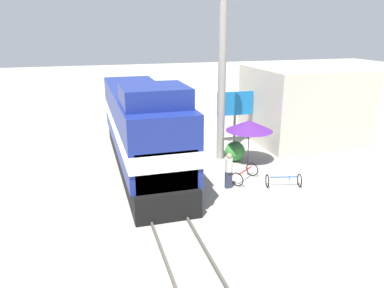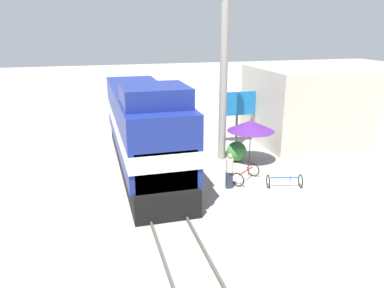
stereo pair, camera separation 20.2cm
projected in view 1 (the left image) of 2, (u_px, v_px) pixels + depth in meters
The scene contains 12 objects.
ground_plane at pixel (151, 184), 18.29m from camera, with size 120.00×120.00×0.00m, color gray.
rail_near at pixel (137, 184), 18.07m from camera, with size 0.08×33.48×0.15m, color #4C4742.
rail_far at pixel (166, 180), 18.45m from camera, with size 0.08×33.48×0.15m, color #4C4742.
locomotive at pixel (143, 129), 19.45m from camera, with size 2.94×12.64×5.00m.
utility_pole at pixel (222, 71), 20.32m from camera, with size 1.80×0.42×9.90m.
vendor_umbrella at pixel (249, 126), 20.49m from camera, with size 2.59×2.59×2.44m.
billboard_sign at pixel (235, 106), 23.99m from camera, with size 2.46×0.12×3.38m.
shrub_cluster at pixel (235, 151), 21.24m from camera, with size 1.13×1.13×1.13m, color #388C38.
person_bystander at pixel (229, 169), 17.54m from camera, with size 0.34×0.34×1.73m.
bicycle at pixel (245, 174), 18.51m from camera, with size 1.71×1.55×0.69m.
bicycle_spare at pixel (283, 180), 17.84m from camera, with size 1.71×1.00×0.63m.
building_block_distant at pixel (303, 104), 24.78m from camera, with size 6.61×6.17×4.83m, color beige.
Camera 1 is at (-2.81, -16.73, 7.35)m, focal length 35.00 mm.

